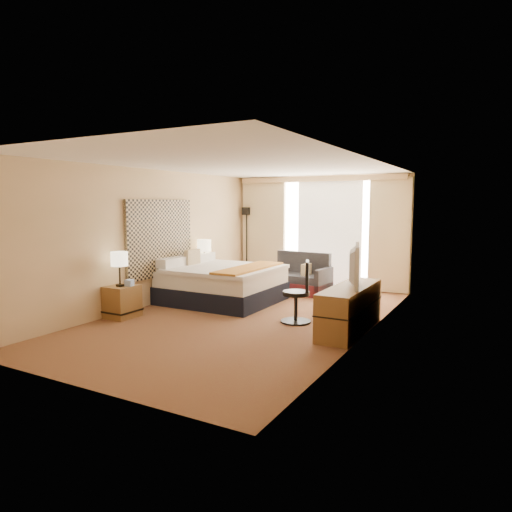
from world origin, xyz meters
The scene contains 21 objects.
floor centered at (0.00, 0.00, 0.00)m, with size 4.20×7.00×0.02m, color #531717.
ceiling centered at (0.00, 0.00, 2.60)m, with size 4.20×7.00×0.02m, color white.
wall_back centered at (0.00, 3.50, 1.30)m, with size 4.20×0.02×2.60m, color #E6BB8C.
wall_front centered at (0.00, -3.50, 1.30)m, with size 4.20×0.02×2.60m, color #E6BB8C.
wall_left centered at (-2.10, 0.00, 1.30)m, with size 0.02×7.00×2.60m, color #E6BB8C.
wall_right centered at (2.10, 0.00, 1.30)m, with size 0.02×7.00×2.60m, color #E6BB8C.
headboard centered at (-2.06, 0.20, 1.28)m, with size 0.06×1.85×1.50m, color black.
nightstand_left centered at (-1.87, -1.05, 0.28)m, with size 0.45×0.52×0.55m, color brown.
nightstand_right centered at (-1.87, 1.45, 0.28)m, with size 0.45×0.52×0.55m, color brown.
media_dresser centered at (1.83, 0.00, 0.35)m, with size 0.50×1.80×0.70m, color brown.
window centered at (0.25, 3.47, 1.32)m, with size 2.30×0.02×2.30m, color white.
curtains centered at (0.00, 3.39, 1.41)m, with size 4.12×0.19×2.56m.
bed centered at (-1.06, 0.85, 0.37)m, with size 2.09×1.91×1.01m.
loveseat centered at (-0.12, 2.49, 0.29)m, with size 1.46×0.87×0.88m.
floor_lamp centered at (-1.90, 3.30, 1.32)m, with size 0.24×0.24×1.86m.
desk_chair centered at (0.94, 0.10, 0.46)m, with size 0.51×0.51×1.02m.
lamp_left centered at (-1.84, -1.11, 1.01)m, with size 0.28×0.28×0.59m.
lamp_right centered at (-1.89, 1.43, 1.03)m, with size 0.30×0.30×0.62m.
tissue_box centered at (-1.73, -1.00, 0.61)m, with size 0.12×0.12×0.11m, color #98B5EB.
telephone centered at (-1.76, 1.49, 0.58)m, with size 0.16×0.13×0.06m, color black.
television centered at (1.78, 0.08, 1.02)m, with size 1.10×0.14×0.63m, color black.
Camera 1 is at (3.86, -6.69, 1.95)m, focal length 32.00 mm.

